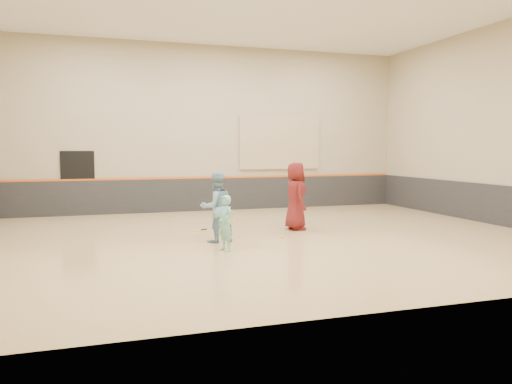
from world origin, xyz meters
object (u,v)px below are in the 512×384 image
object	(u,v)px
girl	(225,223)
instructor	(216,207)
young_man	(296,196)
spare_racket	(196,228)

from	to	relation	value
girl	instructor	xyz separation A→B (m)	(0.06, 1.11, 0.23)
instructor	young_man	world-z (taller)	young_man
girl	instructor	world-z (taller)	instructor
young_man	spare_racket	bearing A→B (deg)	80.75
instructor	spare_racket	distance (m)	1.92
girl	spare_racket	size ratio (longest dim) A/B	2.04
girl	instructor	size ratio (longest dim) A/B	0.74
girl	young_man	xyz separation A→B (m)	(2.61, 2.27, 0.32)
spare_racket	instructor	bearing A→B (deg)	-84.54
instructor	young_man	xyz separation A→B (m)	(2.55, 1.16, 0.10)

